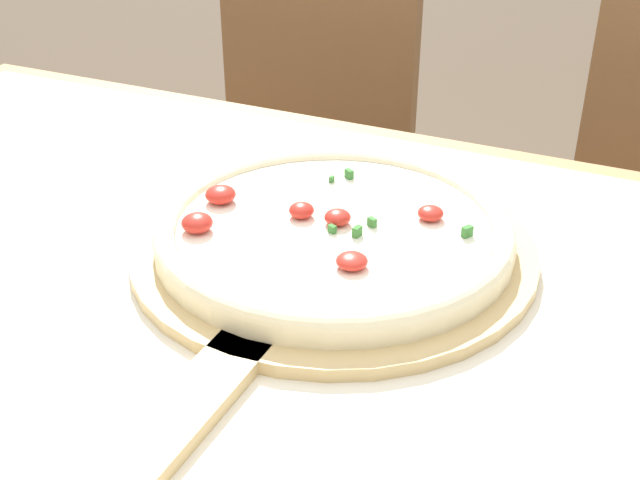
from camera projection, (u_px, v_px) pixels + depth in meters
The scene contains 5 objects.
dining_table at pixel (254, 418), 0.70m from camera, with size 1.41×0.91×0.72m.
towel_cloth at pixel (249, 325), 0.65m from camera, with size 1.33×0.83×0.00m.
pizza_peel at pixel (324, 259), 0.73m from camera, with size 0.37×0.57×0.01m.
pizza at pixel (333, 230), 0.73m from camera, with size 0.33×0.33×0.04m.
chair_left at pixel (299, 154), 1.49m from camera, with size 0.42×0.42×0.89m.
Camera 1 is at (0.28, -0.46, 1.11)m, focal length 45.00 mm.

